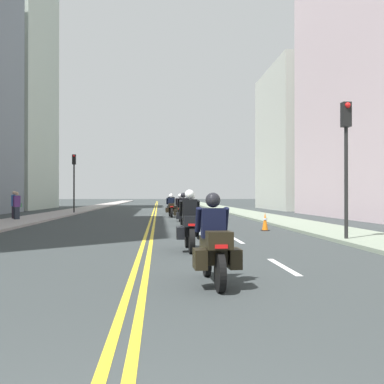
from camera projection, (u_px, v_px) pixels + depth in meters
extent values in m
plane|color=#313637|center=(155.00, 210.00, 49.83)|extent=(264.00, 264.00, 0.00)
cube|color=#A19995|center=(83.00, 209.00, 49.31)|extent=(2.78, 144.00, 0.12)
cube|color=gray|center=(225.00, 209.00, 50.35)|extent=(2.78, 144.00, 0.12)
cube|color=yellow|center=(154.00, 210.00, 49.82)|extent=(0.12, 132.00, 0.01)
cube|color=yellow|center=(156.00, 209.00, 49.84)|extent=(0.12, 132.00, 0.01)
cube|color=silver|center=(283.00, 266.00, 10.14)|extent=(0.14, 2.40, 0.01)
cube|color=silver|center=(237.00, 240.00, 16.13)|extent=(0.14, 2.40, 0.01)
cube|color=silver|center=(216.00, 228.00, 22.11)|extent=(0.14, 2.40, 0.01)
cube|color=silver|center=(204.00, 221.00, 28.10)|extent=(0.14, 2.40, 0.01)
cube|color=silver|center=(196.00, 216.00, 34.08)|extent=(0.14, 2.40, 0.01)
cube|color=silver|center=(190.00, 213.00, 40.07)|extent=(0.14, 2.40, 0.01)
cube|color=silver|center=(186.00, 211.00, 46.05)|extent=(0.14, 2.40, 0.01)
cube|color=silver|center=(183.00, 209.00, 52.04)|extent=(0.14, 2.40, 0.01)
cube|color=silver|center=(180.00, 207.00, 58.02)|extent=(0.14, 2.40, 0.01)
cube|color=#B6C3B4|center=(13.00, 86.00, 51.87)|extent=(7.04, 14.03, 26.91)
cube|color=#B4B8AD|center=(311.00, 139.00, 50.88)|extent=(9.31, 13.75, 14.98)
cube|color=#2D3847|center=(354.00, 174.00, 51.18)|extent=(0.04, 11.55, 0.90)
cube|color=#2D3847|center=(354.00, 136.00, 51.21)|extent=(0.04, 11.55, 0.90)
cube|color=#2D3847|center=(354.00, 98.00, 51.23)|extent=(0.04, 11.55, 0.90)
cylinder|color=black|center=(207.00, 260.00, 8.94)|extent=(0.13, 0.63, 0.62)
cylinder|color=black|center=(220.00, 273.00, 7.45)|extent=(0.13, 0.63, 0.62)
cube|color=silver|center=(207.00, 242.00, 8.94)|extent=(0.15, 0.33, 0.04)
cube|color=black|center=(213.00, 249.00, 8.19)|extent=(0.37, 1.15, 0.40)
cube|color=black|center=(219.00, 240.00, 7.52)|extent=(0.41, 0.38, 0.28)
cube|color=red|center=(221.00, 247.00, 7.34)|extent=(0.20, 0.04, 0.06)
cube|color=black|center=(200.00, 259.00, 7.72)|extent=(0.22, 0.45, 0.32)
cube|color=black|center=(234.00, 258.00, 7.78)|extent=(0.22, 0.45, 0.32)
cube|color=#B2C1CC|center=(209.00, 225.00, 8.67)|extent=(0.36, 0.14, 0.36)
cube|color=black|center=(213.00, 223.00, 8.15)|extent=(0.41, 0.28, 0.51)
cylinder|color=black|center=(198.00, 220.00, 8.27)|extent=(0.11, 0.28, 0.45)
cylinder|color=black|center=(225.00, 220.00, 8.32)|extent=(0.11, 0.28, 0.45)
sphere|color=black|center=(213.00, 200.00, 8.18)|extent=(0.26, 0.26, 0.26)
cylinder|color=black|center=(188.00, 236.00, 13.85)|extent=(0.14, 0.68, 0.67)
cylinder|color=black|center=(192.00, 241.00, 12.38)|extent=(0.14, 0.68, 0.67)
cube|color=silver|center=(188.00, 224.00, 13.86)|extent=(0.14, 0.32, 0.04)
cube|color=black|center=(190.00, 228.00, 13.12)|extent=(0.33, 1.13, 0.40)
cube|color=black|center=(191.00, 221.00, 12.46)|extent=(0.40, 0.36, 0.28)
cube|color=red|center=(192.00, 225.00, 12.27)|extent=(0.20, 0.03, 0.06)
cube|color=black|center=(180.00, 233.00, 12.65)|extent=(0.21, 0.44, 0.32)
cube|color=black|center=(201.00, 233.00, 12.70)|extent=(0.21, 0.44, 0.32)
cube|color=#B2C1CC|center=(188.00, 214.00, 13.59)|extent=(0.36, 0.13, 0.36)
cube|color=black|center=(190.00, 210.00, 13.07)|extent=(0.40, 0.26, 0.59)
cylinder|color=black|center=(181.00, 208.00, 13.20)|extent=(0.10, 0.28, 0.45)
cylinder|color=black|center=(198.00, 208.00, 13.24)|extent=(0.10, 0.28, 0.45)
sphere|color=white|center=(190.00, 194.00, 13.10)|extent=(0.26, 0.26, 0.26)
cylinder|color=black|center=(190.00, 225.00, 19.20)|extent=(0.14, 0.62, 0.61)
cylinder|color=black|center=(194.00, 228.00, 17.68)|extent=(0.14, 0.62, 0.61)
cube|color=silver|center=(190.00, 217.00, 19.21)|extent=(0.15, 0.32, 0.04)
cube|color=black|center=(192.00, 219.00, 18.44)|extent=(0.36, 1.18, 0.40)
cube|color=black|center=(194.00, 214.00, 17.76)|extent=(0.41, 0.37, 0.28)
cube|color=red|center=(194.00, 217.00, 17.57)|extent=(0.20, 0.04, 0.06)
cube|color=black|center=(186.00, 223.00, 17.96)|extent=(0.21, 0.45, 0.32)
cube|color=black|center=(200.00, 222.00, 18.01)|extent=(0.21, 0.45, 0.32)
cube|color=#B2C1CC|center=(190.00, 209.00, 18.93)|extent=(0.36, 0.13, 0.36)
cube|color=black|center=(192.00, 207.00, 18.40)|extent=(0.41, 0.27, 0.54)
cylinder|color=black|center=(185.00, 206.00, 18.52)|extent=(0.11, 0.28, 0.45)
cylinder|color=black|center=(198.00, 206.00, 18.57)|extent=(0.11, 0.28, 0.45)
sphere|color=white|center=(192.00, 197.00, 18.43)|extent=(0.26, 0.26, 0.26)
cylinder|color=black|center=(182.00, 218.00, 24.42)|extent=(0.16, 0.67, 0.67)
cylinder|color=black|center=(185.00, 220.00, 22.85)|extent=(0.16, 0.67, 0.67)
cube|color=silver|center=(182.00, 211.00, 24.43)|extent=(0.15, 0.33, 0.04)
cube|color=black|center=(183.00, 213.00, 23.64)|extent=(0.37, 1.21, 0.40)
cube|color=black|center=(185.00, 209.00, 22.94)|extent=(0.41, 0.38, 0.28)
cube|color=red|center=(185.00, 211.00, 22.75)|extent=(0.20, 0.04, 0.06)
cube|color=black|center=(178.00, 216.00, 23.14)|extent=(0.22, 0.45, 0.32)
cube|color=black|center=(190.00, 216.00, 23.20)|extent=(0.22, 0.45, 0.32)
cube|color=#B2C1CC|center=(182.00, 205.00, 24.15)|extent=(0.36, 0.14, 0.36)
cube|color=black|center=(183.00, 204.00, 23.59)|extent=(0.41, 0.28, 0.56)
cylinder|color=black|center=(178.00, 203.00, 23.72)|extent=(0.11, 0.28, 0.45)
cylinder|color=black|center=(188.00, 203.00, 23.77)|extent=(0.11, 0.28, 0.45)
sphere|color=black|center=(183.00, 195.00, 23.63)|extent=(0.26, 0.26, 0.26)
cylinder|color=black|center=(180.00, 215.00, 28.62)|extent=(0.16, 0.66, 0.66)
cylinder|color=black|center=(180.00, 216.00, 27.03)|extent=(0.16, 0.66, 0.66)
cube|color=silver|center=(180.00, 209.00, 28.62)|extent=(0.16, 0.33, 0.04)
cube|color=black|center=(180.00, 211.00, 27.83)|extent=(0.38, 1.22, 0.40)
cube|color=black|center=(180.00, 207.00, 27.11)|extent=(0.42, 0.38, 0.28)
cube|color=red|center=(180.00, 209.00, 26.92)|extent=(0.20, 0.04, 0.06)
cube|color=black|center=(175.00, 213.00, 27.35)|extent=(0.22, 0.45, 0.32)
cube|color=black|center=(185.00, 213.00, 27.36)|extent=(0.22, 0.45, 0.32)
cube|color=#B2C1CC|center=(180.00, 204.00, 28.34)|extent=(0.37, 0.14, 0.36)
cube|color=black|center=(180.00, 203.00, 27.78)|extent=(0.41, 0.28, 0.53)
cylinder|color=black|center=(176.00, 202.00, 27.93)|extent=(0.11, 0.29, 0.45)
cylinder|color=black|center=(184.00, 202.00, 27.93)|extent=(0.11, 0.29, 0.45)
sphere|color=white|center=(180.00, 196.00, 27.81)|extent=(0.26, 0.26, 0.26)
cylinder|color=black|center=(170.00, 212.00, 33.67)|extent=(0.15, 0.65, 0.64)
cylinder|color=black|center=(171.00, 213.00, 32.05)|extent=(0.15, 0.65, 0.64)
cube|color=silver|center=(170.00, 207.00, 33.67)|extent=(0.15, 0.33, 0.04)
cube|color=black|center=(171.00, 208.00, 32.86)|extent=(0.38, 1.25, 0.40)
cube|color=black|center=(171.00, 205.00, 32.13)|extent=(0.42, 0.38, 0.28)
cube|color=red|center=(172.00, 207.00, 31.95)|extent=(0.20, 0.04, 0.06)
cube|color=black|center=(167.00, 210.00, 32.34)|extent=(0.22, 0.45, 0.32)
cube|color=black|center=(175.00, 210.00, 32.41)|extent=(0.22, 0.45, 0.32)
cube|color=#B2C1CC|center=(170.00, 203.00, 33.38)|extent=(0.37, 0.14, 0.36)
cube|color=black|center=(171.00, 202.00, 32.81)|extent=(0.41, 0.28, 0.52)
cylinder|color=black|center=(167.00, 201.00, 32.94)|extent=(0.11, 0.29, 0.45)
cylinder|color=black|center=(174.00, 201.00, 32.99)|extent=(0.11, 0.29, 0.45)
sphere|color=white|center=(171.00, 196.00, 32.85)|extent=(0.26, 0.26, 0.26)
cylinder|color=black|center=(170.00, 210.00, 39.11)|extent=(0.15, 0.63, 0.63)
cylinder|color=black|center=(172.00, 210.00, 37.58)|extent=(0.15, 0.63, 0.63)
cube|color=silver|center=(170.00, 206.00, 39.11)|extent=(0.16, 0.33, 0.04)
cube|color=black|center=(171.00, 207.00, 38.35)|extent=(0.38, 1.19, 0.40)
cube|color=black|center=(172.00, 204.00, 37.66)|extent=(0.42, 0.38, 0.28)
cube|color=red|center=(172.00, 205.00, 37.47)|extent=(0.20, 0.04, 0.06)
cube|color=black|center=(168.00, 208.00, 37.85)|extent=(0.22, 0.45, 0.32)
cube|color=black|center=(175.00, 208.00, 37.92)|extent=(0.22, 0.45, 0.32)
cube|color=#B2C1CC|center=(171.00, 202.00, 38.84)|extent=(0.37, 0.14, 0.36)
cube|color=black|center=(171.00, 200.00, 38.30)|extent=(0.41, 0.28, 0.59)
cylinder|color=black|center=(168.00, 200.00, 38.42)|extent=(0.11, 0.29, 0.45)
cylinder|color=black|center=(174.00, 200.00, 38.48)|extent=(0.11, 0.29, 0.45)
sphere|color=white|center=(171.00, 195.00, 38.33)|extent=(0.26, 0.26, 0.26)
cube|color=black|center=(265.00, 230.00, 20.34)|extent=(0.32, 0.32, 0.03)
cone|color=orange|center=(265.00, 221.00, 20.34)|extent=(0.26, 0.26, 0.76)
cylinder|color=white|center=(265.00, 219.00, 20.34)|extent=(0.17, 0.17, 0.08)
cylinder|color=black|center=(346.00, 184.00, 15.40)|extent=(0.12, 0.12, 3.79)
cube|color=black|center=(346.00, 115.00, 15.42)|extent=(0.28, 0.28, 0.80)
sphere|color=red|center=(348.00, 105.00, 15.27)|extent=(0.18, 0.18, 0.18)
cylinder|color=black|center=(74.00, 189.00, 38.22)|extent=(0.12, 0.12, 4.04)
cube|color=black|center=(74.00, 159.00, 38.24)|extent=(0.28, 0.28, 0.80)
sphere|color=red|center=(74.00, 156.00, 38.09)|extent=(0.18, 0.18, 0.18)
cube|color=#2B2430|center=(14.00, 213.00, 28.55)|extent=(0.23, 0.30, 0.86)
cube|color=#335CA7|center=(14.00, 200.00, 28.56)|extent=(0.26, 0.38, 0.68)
sphere|color=tan|center=(14.00, 193.00, 28.56)|extent=(0.22, 0.22, 0.22)
cube|color=#262D38|center=(17.00, 214.00, 27.63)|extent=(0.34, 0.33, 0.83)
cube|color=#552D6F|center=(17.00, 201.00, 27.64)|extent=(0.42, 0.40, 0.66)
sphere|color=tan|center=(17.00, 194.00, 27.64)|extent=(0.22, 0.22, 0.22)
cube|color=#418453|center=(20.00, 205.00, 27.78)|extent=(0.19, 0.18, 0.24)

